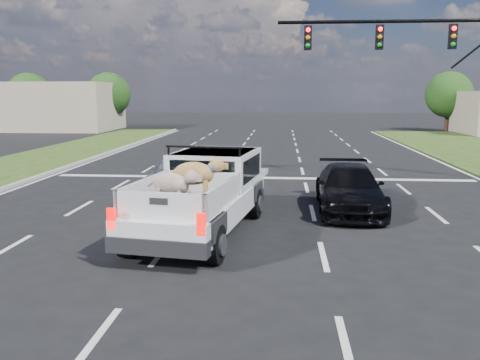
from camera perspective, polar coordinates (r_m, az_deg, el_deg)
The scene contains 10 objects.
ground at distance 11.09m, azimuth 0.19°, elevation -8.30°, with size 160.00×160.00×0.00m, color black.
road_markings at distance 17.44m, azimuth 1.92°, elevation -1.61°, with size 17.75×60.00×0.01m.
traffic_signal at distance 21.99m, azimuth 22.11°, elevation 12.41°, with size 9.11×0.31×7.00m.
building_left at distance 50.99m, azimuth -19.53°, elevation 7.80°, with size 10.00×8.00×4.40m, color tan.
tree_far_b at distance 54.51m, azimuth -22.61°, elevation 8.85°, with size 4.20×4.20×5.40m.
tree_far_c at distance 51.36m, azimuth -14.55°, elevation 9.27°, with size 4.20×4.20×5.40m.
tree_far_d at distance 50.83m, azimuth 22.42°, elevation 8.85°, with size 4.20×4.20×5.40m.
pickup_truck at distance 12.60m, azimuth -4.10°, elevation -1.39°, with size 2.89×5.99×2.16m.
silver_sedan at distance 17.93m, azimuth -6.98°, elevation 0.82°, with size 1.60×3.97×1.35m, color #B5B8BC.
black_coupe at distance 15.32m, azimuth 12.16°, elevation -0.92°, with size 1.85×4.55×1.32m, color black.
Camera 1 is at (0.84, -10.51, 3.44)m, focal length 38.00 mm.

